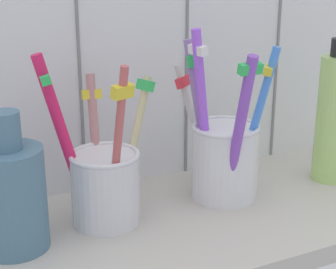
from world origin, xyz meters
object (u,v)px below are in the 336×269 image
object	(u,v)px
toothbrush_cup_right	(224,154)
soap_bottle	(334,117)
toothbrush_cup_left	(104,180)
ceramic_vase	(12,195)

from	to	relation	value
toothbrush_cup_right	soap_bottle	size ratio (longest dim) A/B	1.12
toothbrush_cup_left	toothbrush_cup_right	distance (cm)	13.61
toothbrush_cup_left	soap_bottle	bearing A→B (deg)	-2.79
toothbrush_cup_right	ceramic_vase	distance (cm)	22.76
toothbrush_cup_left	toothbrush_cup_right	world-z (taller)	toothbrush_cup_right
toothbrush_cup_left	soap_bottle	world-z (taller)	toothbrush_cup_left
toothbrush_cup_right	ceramic_vase	size ratio (longest dim) A/B	1.44
toothbrush_cup_left	soap_bottle	size ratio (longest dim) A/B	1.04
ceramic_vase	soap_bottle	size ratio (longest dim) A/B	0.78
toothbrush_cup_left	toothbrush_cup_right	xyz separation A→B (cm)	(13.59, -0.22, 0.56)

